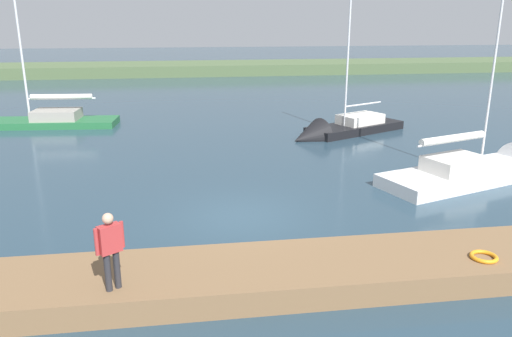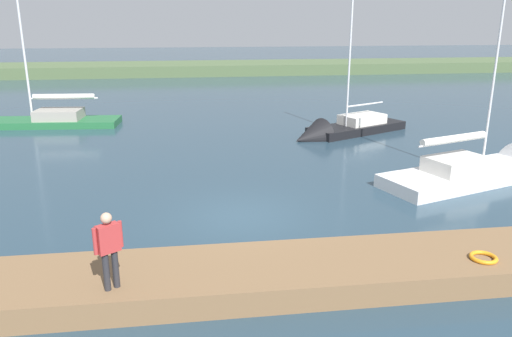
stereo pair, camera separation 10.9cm
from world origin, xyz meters
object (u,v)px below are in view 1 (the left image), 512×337
object	(u,v)px
sailboat_far_right	(492,172)
person_on_dock	(110,246)
life_ring_buoy	(484,257)
sailboat_behind_pier	(337,132)
sailboat_outer_mooring	(16,124)

from	to	relation	value
sailboat_far_right	person_on_dock	size ratio (longest dim) A/B	6.09
sailboat_far_right	person_on_dock	distance (m)	16.32
life_ring_buoy	sailboat_behind_pier	size ratio (longest dim) A/B	0.08
sailboat_far_right	life_ring_buoy	bearing A→B (deg)	-142.89
life_ring_buoy	sailboat_behind_pier	world-z (taller)	sailboat_behind_pier
sailboat_outer_mooring	person_on_dock	world-z (taller)	sailboat_outer_mooring
life_ring_buoy	sailboat_far_right	size ratio (longest dim) A/B	0.06
life_ring_buoy	person_on_dock	size ratio (longest dim) A/B	0.38
life_ring_buoy	person_on_dock	world-z (taller)	person_on_dock
sailboat_outer_mooring	person_on_dock	distance (m)	22.82
person_on_dock	life_ring_buoy	bearing A→B (deg)	57.36
life_ring_buoy	sailboat_outer_mooring	xyz separation A→B (m)	(17.03, -21.03, -0.50)
sailboat_outer_mooring	life_ring_buoy	bearing A→B (deg)	133.47
sailboat_behind_pier	life_ring_buoy	bearing A→B (deg)	59.12
sailboat_outer_mooring	sailboat_behind_pier	distance (m)	18.98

